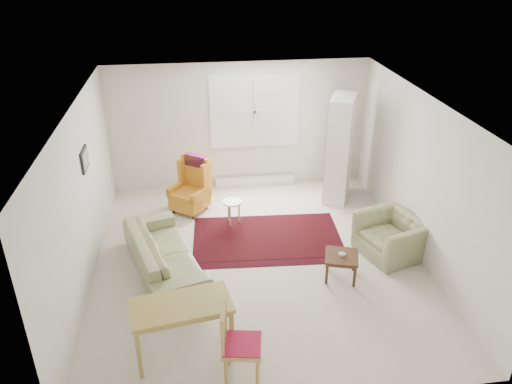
{
  "coord_description": "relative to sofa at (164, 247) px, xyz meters",
  "views": [
    {
      "loc": [
        -0.91,
        -6.42,
        4.49
      ],
      "look_at": [
        0.0,
        0.3,
        1.05
      ],
      "focal_mm": 35.0,
      "sensor_mm": 36.0,
      "label": 1
    }
  ],
  "objects": [
    {
      "name": "wingback_chair",
      "position": [
        0.4,
        1.83,
        0.09
      ],
      "size": [
        0.85,
        0.85,
        1.02
      ],
      "primitive_type": null,
      "rotation": [
        0.0,
        0.0,
        -0.64
      ],
      "color": "#C67E1E",
      "rests_on": "ground"
    },
    {
      "name": "room",
      "position": [
        1.45,
        0.28,
        0.83
      ],
      "size": [
        5.04,
        5.54,
        2.51
      ],
      "color": "beige",
      "rests_on": "ground"
    },
    {
      "name": "stool",
      "position": [
        1.14,
        1.27,
        -0.2
      ],
      "size": [
        0.35,
        0.35,
        0.44
      ],
      "primitive_type": null,
      "rotation": [
        0.0,
        0.0,
        0.04
      ],
      "color": "white",
      "rests_on": "ground"
    },
    {
      "name": "cabinet",
      "position": [
        3.23,
        1.99,
        0.59
      ],
      "size": [
        0.71,
        0.91,
        2.02
      ],
      "primitive_type": null,
      "rotation": [
        0.0,
        0.0,
        -0.41
      ],
      "color": "white",
      "rests_on": "ground"
    },
    {
      "name": "armchair",
      "position": [
        3.53,
        -0.01,
        -0.04
      ],
      "size": [
        1.12,
        1.2,
        0.76
      ],
      "primitive_type": "imported",
      "rotation": [
        0.0,
        0.0,
        -1.25
      ],
      "color": "#82875A",
      "rests_on": "ground"
    },
    {
      "name": "desk",
      "position": [
        0.27,
        -1.74,
        -0.05
      ],
      "size": [
        1.25,
        0.76,
        0.74
      ],
      "primitive_type": null,
      "rotation": [
        0.0,
        0.0,
        0.16
      ],
      "color": "#AA9044",
      "rests_on": "ground"
    },
    {
      "name": "desk_chair",
      "position": [
        0.93,
        -2.21,
        0.07
      ],
      "size": [
        0.5,
        0.5,
        0.98
      ],
      "primitive_type": null,
      "rotation": [
        0.0,
        0.0,
        1.4
      ],
      "color": "#AA9044",
      "rests_on": "ground"
    },
    {
      "name": "coffee_table",
      "position": [
        2.58,
        -0.52,
        -0.23
      ],
      "size": [
        0.59,
        0.59,
        0.39
      ],
      "primitive_type": null,
      "rotation": [
        0.0,
        0.0,
        -0.29
      ],
      "color": "#412514",
      "rests_on": "ground"
    },
    {
      "name": "sofa",
      "position": [
        0.0,
        0.0,
        0.0
      ],
      "size": [
        1.39,
        2.24,
        0.84
      ],
      "primitive_type": "imported",
      "rotation": [
        0.0,
        0.0,
        1.86
      ],
      "color": "#82875A",
      "rests_on": "ground"
    },
    {
      "name": "rug",
      "position": [
        1.66,
        0.66,
        -0.41
      ],
      "size": [
        2.55,
        1.73,
        0.02
      ],
      "primitive_type": null,
      "rotation": [
        0.0,
        0.0,
        -0.06
      ],
      "color": "black",
      "rests_on": "ground"
    }
  ]
}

